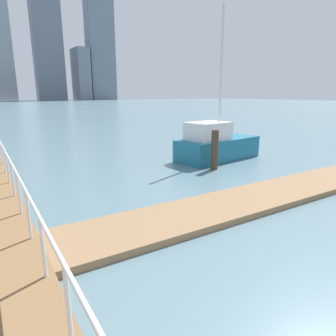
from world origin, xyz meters
TOP-DOWN VIEW (x-y plane):
  - ground_plane at (0.00, 20.00)m, footprint 300.00×300.00m
  - floating_dock at (4.34, 6.96)m, footprint 15.68×2.00m
  - boardwalk_railing at (-3.15, 9.54)m, footprint 0.06×30.31m
  - dock_piling_1 at (5.42, 11.90)m, footprint 0.27×0.27m
  - dock_piling_3 at (5.03, 10.86)m, footprint 0.32×0.32m
  - moored_boat_3 at (6.47, 12.42)m, footprint 4.86×2.49m
  - skyline_tower_4 at (9.86, 178.05)m, footprint 10.42×10.28m
  - skyline_tower_5 at (30.86, 171.81)m, footprint 14.22×8.67m
  - skyline_tower_6 at (46.49, 169.77)m, footprint 7.06×13.68m
  - skyline_tower_7 at (58.49, 171.20)m, footprint 14.53×14.27m

SIDE VIEW (x-z plane):
  - ground_plane at x=0.00m, z-range 0.00..0.00m
  - floating_dock at x=4.34m, z-range 0.00..0.18m
  - moored_boat_3 at x=6.47m, z-range -2.94..4.53m
  - dock_piling_3 at x=5.03m, z-range 0.00..1.78m
  - dock_piling_1 at x=5.42m, z-range 0.00..1.88m
  - boardwalk_railing at x=-3.15m, z-range 0.69..1.77m
  - skyline_tower_6 at x=46.49m, z-range 0.00..26.96m
  - skyline_tower_4 at x=9.86m, z-range 0.00..52.53m
  - skyline_tower_7 at x=58.49m, z-range 0.00..78.12m
  - skyline_tower_5 at x=30.86m, z-range 0.00..85.95m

